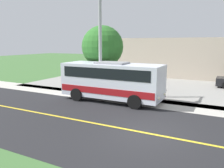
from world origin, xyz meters
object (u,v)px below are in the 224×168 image
at_px(tree_curbside, 103,47).
at_px(commercial_building, 190,56).
at_px(shuttle_bus_front, 112,80).
at_px(street_light_pole, 99,31).

height_order(tree_curbside, commercial_building, tree_curbside).
xyz_separation_m(tree_curbside, commercial_building, (-14.00, 5.13, -1.41)).
bearing_deg(tree_curbside, shuttle_bus_front, 39.35).
xyz_separation_m(shuttle_bus_front, street_light_pole, (-0.38, -1.21, 3.37)).
bearing_deg(street_light_pole, commercial_building, 166.48).
bearing_deg(shuttle_bus_front, commercial_building, 170.71).
bearing_deg(shuttle_bus_front, tree_curbside, -140.65).
relative_size(tree_curbside, commercial_building, 0.32).
xyz_separation_m(street_light_pole, tree_curbside, (-2.51, -1.16, -1.17)).
height_order(street_light_pole, tree_curbside, street_light_pole).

